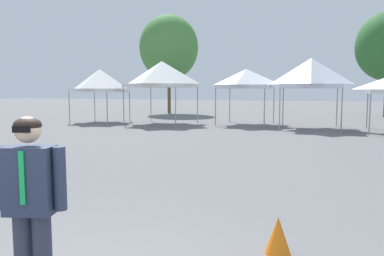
{
  "coord_description": "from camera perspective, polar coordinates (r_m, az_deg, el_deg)",
  "views": [
    {
      "loc": [
        2.39,
        -2.72,
        2.01
      ],
      "look_at": [
        -0.03,
        3.78,
        1.3
      ],
      "focal_mm": 34.87,
      "sensor_mm": 36.0,
      "label": 1
    }
  ],
  "objects": [
    {
      "name": "person_foreground",
      "position": [
        3.63,
        -23.43,
        -10.2
      ],
      "size": [
        0.63,
        0.35,
        1.78
      ],
      "color": "#33384C",
      "rests_on": "ground"
    },
    {
      "name": "canopy_tent_far_right",
      "position": [
        20.48,
        17.72,
        7.99
      ],
      "size": [
        3.21,
        3.21,
        3.66
      ],
      "color": "#9E9EA3",
      "rests_on": "ground"
    },
    {
      "name": "canopy_tent_behind_center",
      "position": [
        22.1,
        8.27,
        7.46
      ],
      "size": [
        3.03,
        3.03,
        3.23
      ],
      "color": "#9E9EA3",
      "rests_on": "ground"
    },
    {
      "name": "canopy_tent_behind_right",
      "position": [
        22.28,
        -4.64,
        8.19
      ],
      "size": [
        3.52,
        3.52,
        3.71
      ],
      "color": "#9E9EA3",
      "rests_on": "ground"
    },
    {
      "name": "tree_behind_tents_right",
      "position": [
        32.59,
        -3.56,
        12.18
      ],
      "size": [
        5.01,
        5.01,
        8.39
      ],
      "color": "brown",
      "rests_on": "ground"
    },
    {
      "name": "traffic_cone_lot_center",
      "position": [
        4.87,
        13.01,
        -15.69
      ],
      "size": [
        0.32,
        0.32,
        0.47
      ],
      "primitive_type": "cone",
      "color": "orange",
      "rests_on": "ground"
    },
    {
      "name": "canopy_tent_right_of_center",
      "position": [
        24.16,
        -13.92,
        7.05
      ],
      "size": [
        2.83,
        2.83,
        3.31
      ],
      "color": "#9E9EA3",
      "rests_on": "ground"
    }
  ]
}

